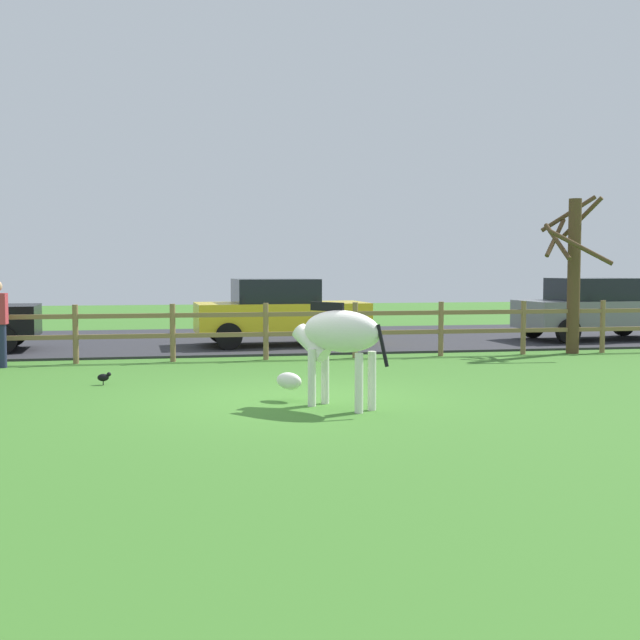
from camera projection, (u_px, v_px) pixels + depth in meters
name	position (u px, v px, depth m)	size (l,w,h in m)	color
ground_plane	(294.00, 399.00, 11.47)	(60.00, 60.00, 0.00)	#3D7528
parking_asphalt	(239.00, 340.00, 20.60)	(28.00, 7.40, 0.05)	#2D2D33
paddock_fence	(220.00, 328.00, 16.20)	(20.63, 0.11, 1.16)	olive
bare_tree	(573.00, 268.00, 17.54)	(1.58, 1.62, 3.49)	#513A23
zebra	(337.00, 339.00, 10.75)	(1.40, 1.60, 1.41)	white
crow_on_grass	(104.00, 377.00, 12.87)	(0.21, 0.10, 0.20)	black
parked_car_grey	(596.00, 308.00, 20.41)	(4.11, 2.10, 1.56)	slate
parked_car_yellow	(280.00, 311.00, 18.99)	(4.08, 2.04, 1.56)	yellow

